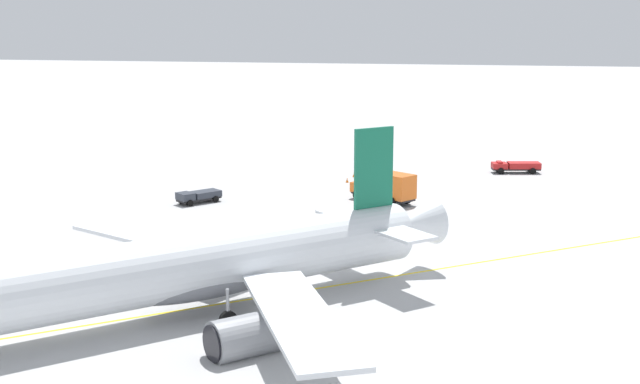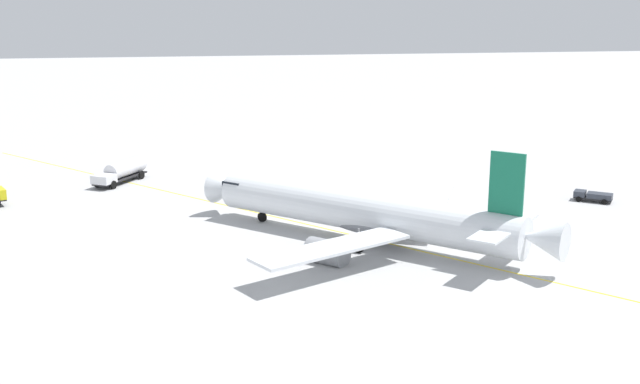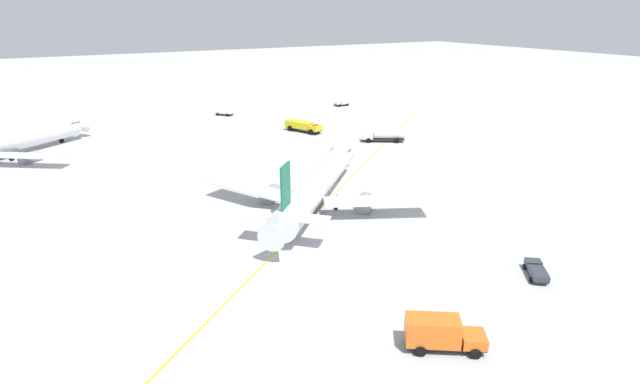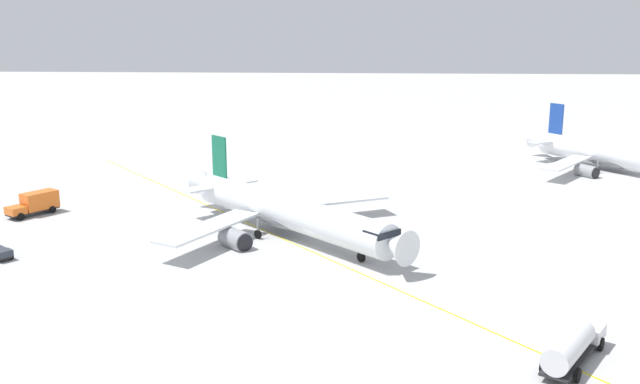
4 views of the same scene
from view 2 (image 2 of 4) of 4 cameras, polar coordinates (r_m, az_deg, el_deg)
ground_plane at (r=81.50m, az=-0.16°, el=-2.81°), size 600.00×600.00×0.00m
airliner_main at (r=76.37m, az=3.48°, el=-1.68°), size 30.95×30.90×11.05m
fuel_tanker_truck at (r=106.27m, az=-14.72°, el=1.55°), size 9.36×7.11×2.87m
baggage_truck_truck at (r=98.63m, az=19.86°, el=-0.27°), size 4.12×4.56×1.22m
taxiway_centreline at (r=81.83m, az=0.22°, el=-2.73°), size 105.66×86.49×0.01m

